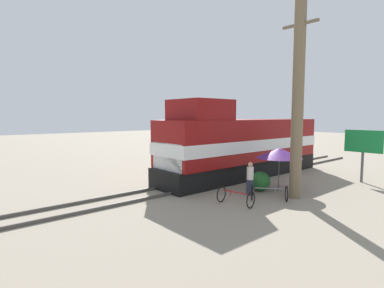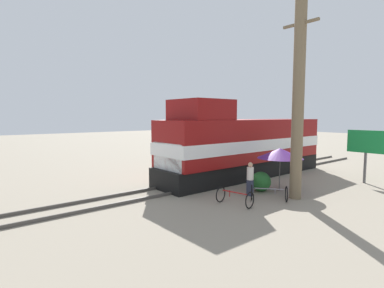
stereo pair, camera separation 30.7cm
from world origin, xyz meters
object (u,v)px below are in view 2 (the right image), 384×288
Objects in this scene: locomotive at (242,146)px; billboard_sign at (366,144)px; utility_pole at (298,101)px; bicycle at (269,193)px; bicycle_spare at (235,197)px; person_bystander at (250,178)px; vendor_umbrella at (280,153)px.

billboard_sign is at bearing 36.32° from locomotive.
utility_pole is 4.59m from bicycle.
billboard_sign is 8.01m from bicycle.
bicycle_spare is (-0.58, -1.73, -0.00)m from bicycle.
person_bystander is (3.40, -3.27, -1.15)m from locomotive.
vendor_umbrella is at bearing 152.54° from utility_pole.
vendor_umbrella is at bearing -18.07° from locomotive.
utility_pole is at bearing 150.13° from bicycle_spare.
utility_pole reaches higher than locomotive.
utility_pole reaches higher than person_bystander.
bicycle is 1.03× the size of bicycle_spare.
vendor_umbrella reaches higher than bicycle_spare.
person_bystander is at bearing -98.60° from vendor_umbrella.
vendor_umbrella reaches higher than bicycle.
billboard_sign is 1.82× the size of bicycle.
locomotive is 5.52× the size of vendor_umbrella.
locomotive is 5.93m from bicycle.
bicycle_spare is at bearing 121.29° from bicycle.
locomotive is 7.65× the size of bicycle.
vendor_umbrella is 1.43× the size of bicycle_spare.
bicycle is at bearing -67.34° from vendor_umbrella.
locomotive is 1.41× the size of utility_pole.
bicycle is at bearing -3.70° from person_bystander.
bicycle_spare is (-1.09, -3.14, -4.34)m from utility_pole.
person_bystander is at bearing -43.90° from locomotive.
billboard_sign reaches higher than bicycle.
utility_pole reaches higher than bicycle_spare.
bicycle_spare is at bearing -101.21° from billboard_sign.
locomotive is 4.20× the size of billboard_sign.
person_bystander is at bearing 46.19° from bicycle.
bicycle is (1.20, -0.08, -0.54)m from person_bystander.
utility_pole is 5.47m from bicycle_spare.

